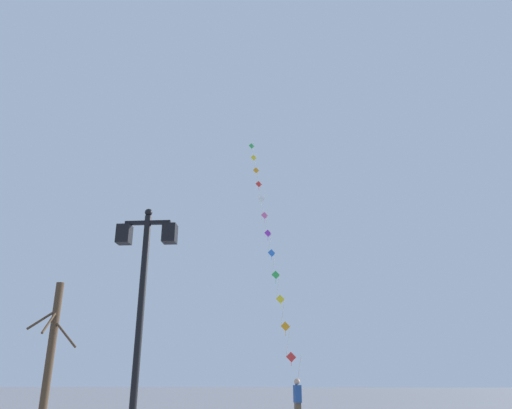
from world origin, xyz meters
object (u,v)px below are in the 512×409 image
kite_train (268,234)px  bare_tree (50,358)px  twin_lantern_lamp_post (143,283)px  kite_flyer (298,402)px

kite_train → bare_tree: kite_train is taller
twin_lantern_lamp_post → kite_flyer: 10.36m
twin_lantern_lamp_post → bare_tree: 6.12m
kite_flyer → bare_tree: bearing=113.8°
kite_flyer → bare_tree: size_ratio=0.39×
kite_flyer → bare_tree: (-7.11, -5.03, 1.37)m
twin_lantern_lamp_post → kite_flyer: twin_lantern_lamp_post is taller
twin_lantern_lamp_post → kite_train: bearing=83.7°
twin_lantern_lamp_post → bare_tree: size_ratio=1.15×
bare_tree → kite_flyer: bearing=35.3°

